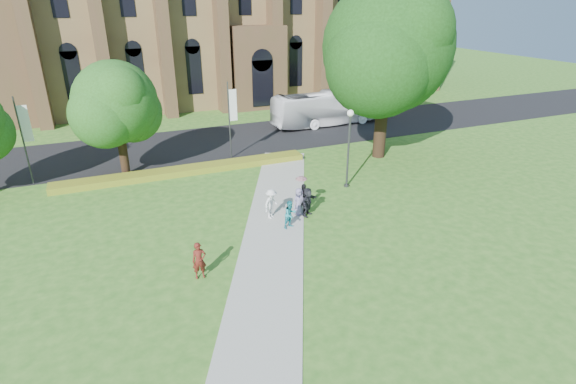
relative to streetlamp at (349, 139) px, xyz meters
name	(u,v)px	position (x,y,z in m)	size (l,w,h in m)	color
ground	(279,256)	(-7.50, -6.50, -3.30)	(160.00, 160.00, 0.00)	#2F661E
road	(194,144)	(-7.50, 13.50, -3.29)	(160.00, 10.00, 0.02)	black
footpath	(272,246)	(-7.50, -5.50, -3.28)	(3.20, 30.00, 0.04)	#B2B2A8
flower_hedge	(186,170)	(-9.50, 6.70, -3.07)	(18.00, 1.40, 0.45)	#AB9A22
streetlamp	(349,139)	(0.00, 0.00, 0.00)	(0.44, 0.44, 5.24)	#38383D
large_tree	(387,48)	(5.50, 4.50, 5.07)	(9.60, 9.60, 13.20)	#332114
street_tree_1	(116,103)	(-13.50, 8.00, 1.93)	(5.60, 5.60, 8.05)	#332114
banner_pole_0	(231,116)	(-5.39, 8.70, 0.09)	(0.70, 0.10, 6.00)	#38383D
banner_pole_1	(24,136)	(-19.39, 8.70, 0.09)	(0.70, 0.10, 6.00)	#38383D
tour_coach	(330,108)	(6.49, 14.85, -1.62)	(2.78, 11.89, 3.31)	silver
pedestrian_0	(199,261)	(-11.50, -6.83, -2.38)	(0.64, 0.42, 1.75)	#581B14
pedestrian_1	(290,214)	(-5.84, -4.00, -2.46)	(0.77, 0.60, 1.59)	teal
pedestrian_2	(271,204)	(-6.37, -2.46, -2.38)	(1.13, 0.65, 1.75)	silver
pedestrian_3	(303,198)	(-4.36, -2.47, -2.37)	(1.03, 0.43, 1.76)	black
pedestrian_4	(299,202)	(-4.74, -2.71, -2.43)	(0.80, 0.52, 1.65)	slate
pedestrian_5	(308,202)	(-4.33, -3.01, -2.39)	(1.61, 0.51, 1.73)	#222229
parasol	(301,183)	(-4.56, -2.61, -1.32)	(0.66, 0.66, 0.58)	#CD909D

